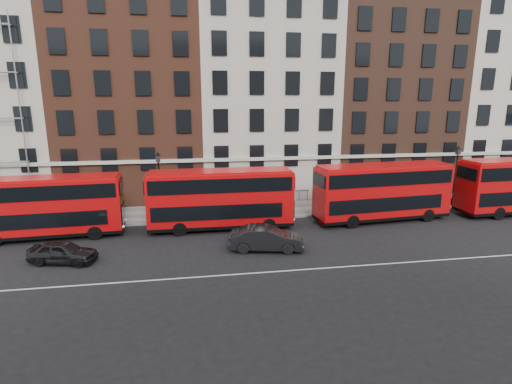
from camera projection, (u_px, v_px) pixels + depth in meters
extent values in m
plane|color=black|center=(316.00, 255.00, 24.97)|extent=(120.00, 120.00, 0.00)
cube|color=slate|center=(279.00, 209.00, 35.04)|extent=(80.00, 5.00, 0.15)
cube|color=gray|center=(286.00, 217.00, 32.64)|extent=(80.00, 0.30, 0.16)
cube|color=white|center=(326.00, 268.00, 23.05)|extent=(70.00, 0.12, 0.01)
cube|color=brown|center=(131.00, 82.00, 37.70)|extent=(12.80, 10.00, 22.00)
cube|color=#B6AFA1|center=(264.00, 99.00, 40.06)|extent=(12.80, 10.00, 19.00)
cube|color=brown|center=(384.00, 89.00, 41.84)|extent=(12.80, 10.00, 21.00)
cube|color=beige|center=(492.00, 94.00, 43.97)|extent=(12.80, 10.00, 20.00)
cube|color=red|center=(44.00, 207.00, 27.50)|extent=(10.40, 3.04, 3.86)
cube|color=black|center=(47.00, 232.00, 27.92)|extent=(10.40, 3.08, 0.23)
cube|color=black|center=(41.00, 216.00, 27.59)|extent=(9.23, 3.05, 1.03)
cube|color=black|center=(42.00, 190.00, 27.22)|extent=(10.01, 3.10, 0.98)
cube|color=red|center=(40.00, 179.00, 27.04)|extent=(10.09, 2.83, 0.18)
cube|color=black|center=(123.00, 213.00, 28.77)|extent=(0.20, 2.15, 1.27)
cube|color=black|center=(122.00, 199.00, 28.53)|extent=(0.19, 1.86, 0.41)
cylinder|color=black|center=(95.00, 233.00, 27.58)|extent=(0.99, 0.33, 0.98)
cylinder|color=black|center=(100.00, 223.00, 29.66)|extent=(0.99, 0.33, 0.98)
cylinder|color=black|center=(7.00, 229.00, 28.32)|extent=(0.99, 0.33, 0.98)
cube|color=red|center=(221.00, 199.00, 29.40)|extent=(10.56, 2.55, 3.97)
cube|color=black|center=(221.00, 223.00, 29.83)|extent=(10.56, 2.60, 0.24)
cube|color=black|center=(217.00, 208.00, 29.51)|extent=(9.35, 2.63, 1.05)
cube|color=black|center=(220.00, 182.00, 29.12)|extent=(10.16, 2.63, 1.00)
cube|color=red|center=(220.00, 172.00, 28.93)|extent=(10.26, 2.35, 0.18)
cube|color=black|center=(291.00, 206.00, 30.40)|extent=(0.09, 2.21, 1.31)
cube|color=black|center=(291.00, 192.00, 30.15)|extent=(0.09, 1.91, 0.42)
cylinder|color=black|center=(269.00, 225.00, 29.27)|extent=(1.01, 0.29, 1.00)
cylinder|color=black|center=(263.00, 216.00, 31.43)|extent=(1.01, 0.29, 1.00)
cylinder|color=black|center=(180.00, 229.00, 28.28)|extent=(1.01, 0.29, 1.00)
cylinder|color=black|center=(181.00, 220.00, 30.44)|extent=(1.01, 0.29, 1.00)
cube|color=red|center=(382.00, 192.00, 31.39)|extent=(10.95, 3.50, 4.05)
cube|color=black|center=(381.00, 215.00, 31.83)|extent=(10.96, 3.54, 0.25)
cube|color=black|center=(378.00, 200.00, 31.48)|extent=(9.73, 3.48, 1.08)
cube|color=black|center=(383.00, 176.00, 31.10)|extent=(10.55, 3.55, 1.03)
cube|color=red|center=(384.00, 166.00, 30.91)|extent=(10.63, 3.27, 0.18)
cube|color=black|center=(440.00, 197.00, 32.89)|extent=(0.28, 2.25, 1.33)
cube|color=black|center=(442.00, 184.00, 32.63)|extent=(0.25, 1.95, 0.43)
cylinder|color=black|center=(428.00, 215.00, 31.59)|extent=(1.05, 0.38, 1.03)
cylinder|color=black|center=(410.00, 208.00, 33.75)|extent=(1.05, 0.38, 1.03)
cylinder|color=black|center=(352.00, 222.00, 30.00)|extent=(1.05, 0.38, 1.03)
cylinder|color=black|center=(339.00, 213.00, 32.17)|extent=(1.05, 0.38, 1.03)
cylinder|color=black|center=(498.00, 213.00, 32.06)|extent=(1.07, 0.34, 1.05)
cylinder|color=black|center=(477.00, 206.00, 34.31)|extent=(1.07, 0.34, 1.05)
imported|color=black|center=(63.00, 252.00, 23.67)|extent=(4.19, 2.44, 1.34)
imported|color=black|center=(266.00, 238.00, 25.62)|extent=(5.00, 2.53, 1.57)
cylinder|color=black|center=(160.00, 190.00, 31.51)|extent=(0.14, 0.14, 4.60)
cylinder|color=black|center=(161.00, 215.00, 31.97)|extent=(0.32, 0.32, 0.60)
cube|color=#262626|center=(158.00, 158.00, 30.92)|extent=(0.32, 0.32, 0.55)
cone|color=black|center=(158.00, 154.00, 30.84)|extent=(0.44, 0.44, 0.25)
cylinder|color=black|center=(455.00, 180.00, 35.60)|extent=(0.14, 0.14, 4.60)
cylinder|color=black|center=(452.00, 201.00, 36.06)|extent=(0.32, 0.32, 0.60)
cube|color=#262626|center=(458.00, 151.00, 35.01)|extent=(0.32, 0.32, 0.55)
cone|color=black|center=(459.00, 147.00, 34.93)|extent=(0.44, 0.44, 0.25)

